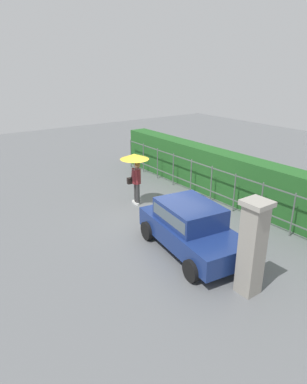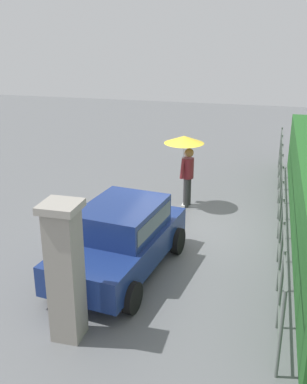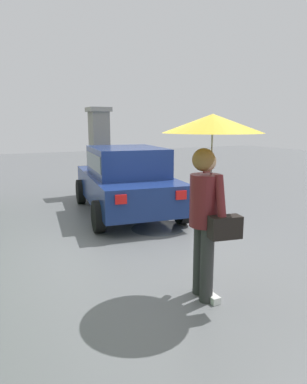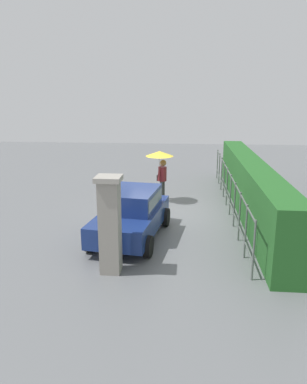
% 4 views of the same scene
% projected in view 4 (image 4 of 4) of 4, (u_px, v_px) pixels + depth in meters
% --- Properties ---
extents(ground_plane, '(40.00, 40.00, 0.00)m').
position_uv_depth(ground_plane, '(162.00, 214.00, 13.40)').
color(ground_plane, slate).
extents(car, '(3.90, 2.25, 1.48)m').
position_uv_depth(car, '(132.00, 212.00, 11.05)').
color(car, navy).
rests_on(car, ground).
extents(pedestrian, '(1.11, 1.11, 2.08)m').
position_uv_depth(pedestrian, '(161.00, 163.00, 14.58)').
color(pedestrian, '#333333').
rests_on(pedestrian, ground).
extents(gate_pillar, '(0.60, 0.60, 2.42)m').
position_uv_depth(gate_pillar, '(110.00, 224.00, 8.72)').
color(gate_pillar, gray).
rests_on(gate_pillar, ground).
extents(fence_section, '(11.02, 0.05, 1.50)m').
position_uv_depth(fence_section, '(229.00, 189.00, 13.68)').
color(fence_section, '#59605B').
rests_on(fence_section, ground).
extents(hedge_row, '(11.97, 0.90, 1.90)m').
position_uv_depth(hedge_row, '(250.00, 186.00, 13.58)').
color(hedge_row, '#235B23').
rests_on(hedge_row, ground).
extents(puddle_near, '(1.01, 1.01, 0.00)m').
position_uv_depth(puddle_near, '(135.00, 222.00, 12.58)').
color(puddle_near, '#4C545B').
rests_on(puddle_near, ground).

